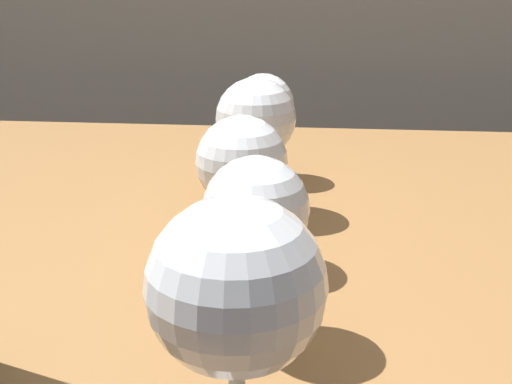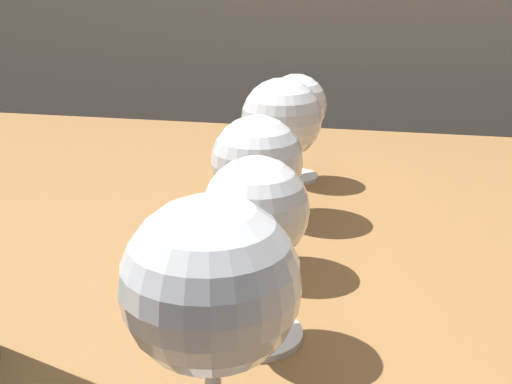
# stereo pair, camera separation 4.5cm
# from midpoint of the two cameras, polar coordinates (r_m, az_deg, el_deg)

# --- Properties ---
(dining_table) EXTENTS (1.38, 0.87, 0.76)m
(dining_table) POSITION_cam_midpoint_polar(r_m,az_deg,el_deg) (0.70, 11.34, -11.20)
(dining_table) COLOR brown
(dining_table) RESTS_ON ground_plane
(wine_glass_amber) EXTENTS (0.09, 0.09, 0.15)m
(wine_glass_amber) POSITION_cam_midpoint_polar(r_m,az_deg,el_deg) (0.34, -0.05, -8.21)
(wine_glass_amber) COLOR white
(wine_glass_amber) RESTS_ON dining_table
(wine_glass_pinot) EXTENTS (0.07, 0.07, 0.13)m
(wine_glass_pinot) POSITION_cam_midpoint_polar(r_m,az_deg,el_deg) (0.45, 2.82, -2.19)
(wine_glass_pinot) COLOR white
(wine_glass_pinot) RESTS_ON dining_table
(wine_glass_empty) EXTENTS (0.08, 0.08, 0.13)m
(wine_glass_empty) POSITION_cam_midpoint_polar(r_m,az_deg,el_deg) (0.57, 2.34, 2.15)
(wine_glass_empty) COLOR white
(wine_glass_empty) RESTS_ON dining_table
(wine_glass_cabernet) EXTENTS (0.08, 0.08, 0.14)m
(wine_glass_cabernet) POSITION_cam_midpoint_polar(r_m,az_deg,el_deg) (0.69, 4.03, 5.90)
(wine_glass_cabernet) COLOR white
(wine_glass_cabernet) RESTS_ON dining_table
(wine_glass_white) EXTENTS (0.07, 0.07, 0.13)m
(wine_glass_white) POSITION_cam_midpoint_polar(r_m,az_deg,el_deg) (0.80, 4.98, 7.01)
(wine_glass_white) COLOR white
(wine_glass_white) RESTS_ON dining_table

